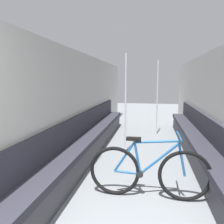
% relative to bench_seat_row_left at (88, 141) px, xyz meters
% --- Properties ---
extents(wall_left, '(0.10, 10.85, 2.22)m').
position_rel_bench_seat_row_left_xyz_m(wall_left, '(-0.23, -0.13, 0.80)').
color(wall_left, beige).
rests_on(wall_left, ground).
extents(wall_right, '(0.10, 10.85, 2.22)m').
position_rel_bench_seat_row_left_xyz_m(wall_right, '(2.53, -0.13, 0.80)').
color(wall_right, beige).
rests_on(wall_right, ground).
extents(bench_seat_row_left, '(0.41, 6.63, 0.91)m').
position_rel_bench_seat_row_left_xyz_m(bench_seat_row_left, '(0.00, 0.00, 0.00)').
color(bench_seat_row_left, '#3D3D42').
rests_on(bench_seat_row_left, ground).
extents(bench_seat_row_right, '(0.41, 6.63, 0.91)m').
position_rel_bench_seat_row_left_xyz_m(bench_seat_row_right, '(2.30, 0.00, 0.00)').
color(bench_seat_row_right, '#3D3D42').
rests_on(bench_seat_row_right, ground).
extents(bicycle, '(1.67, 0.46, 0.92)m').
position_rel_bench_seat_row_left_xyz_m(bicycle, '(1.31, -1.52, 0.06)').
color(bicycle, black).
rests_on(bicycle, ground).
extents(grab_pole_near, '(0.08, 0.08, 2.20)m').
position_rel_bench_seat_row_left_xyz_m(grab_pole_near, '(0.76, 0.37, 0.76)').
color(grab_pole_near, gray).
rests_on(grab_pole_near, ground).
extents(grab_pole_far, '(0.08, 0.08, 2.20)m').
position_rel_bench_seat_row_left_xyz_m(grab_pole_far, '(1.49, 2.18, 0.76)').
color(grab_pole_far, gray).
rests_on(grab_pole_far, ground).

